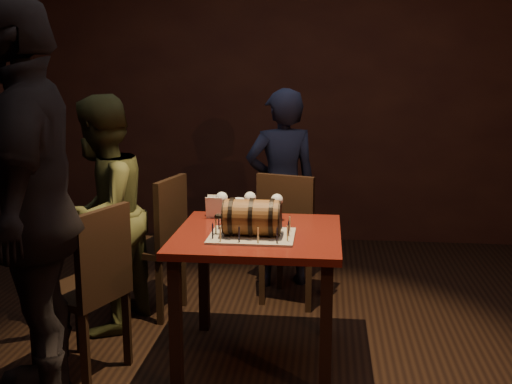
# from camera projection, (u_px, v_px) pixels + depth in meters

# --- Properties ---
(room_shell) EXTENTS (5.04, 5.04, 2.80)m
(room_shell) POSITION_uv_depth(u_px,v_px,m) (272.00, 112.00, 3.43)
(room_shell) COLOR black
(room_shell) RESTS_ON ground
(pub_table) EXTENTS (0.90, 0.90, 0.75)m
(pub_table) POSITION_uv_depth(u_px,v_px,m) (258.00, 251.00, 3.53)
(pub_table) COLOR #4D110C
(pub_table) RESTS_ON ground
(cake_board) EXTENTS (0.45, 0.35, 0.01)m
(cake_board) POSITION_uv_depth(u_px,v_px,m) (252.00, 236.00, 3.41)
(cake_board) COLOR gray
(cake_board) RESTS_ON pub_table
(barrel_cake) EXTENTS (0.35, 0.21, 0.21)m
(barrel_cake) POSITION_uv_depth(u_px,v_px,m) (252.00, 217.00, 3.39)
(barrel_cake) COLOR brown
(barrel_cake) RESTS_ON cake_board
(birthday_candles) EXTENTS (0.40, 0.30, 0.09)m
(birthday_candles) POSITION_uv_depth(u_px,v_px,m) (252.00, 227.00, 3.40)
(birthday_candles) COLOR #F4D892
(birthday_candles) RESTS_ON cake_board
(wine_glass_left) EXTENTS (0.07, 0.07, 0.16)m
(wine_glass_left) POSITION_uv_depth(u_px,v_px,m) (222.00, 199.00, 3.79)
(wine_glass_left) COLOR silver
(wine_glass_left) RESTS_ON pub_table
(wine_glass_mid) EXTENTS (0.07, 0.07, 0.16)m
(wine_glass_mid) POSITION_uv_depth(u_px,v_px,m) (250.00, 199.00, 3.79)
(wine_glass_mid) COLOR silver
(wine_glass_mid) RESTS_ON pub_table
(wine_glass_right) EXTENTS (0.07, 0.07, 0.16)m
(wine_glass_right) POSITION_uv_depth(u_px,v_px,m) (277.00, 201.00, 3.73)
(wine_glass_right) COLOR silver
(wine_glass_right) RESTS_ON pub_table
(pint_of_ale) EXTENTS (0.07, 0.07, 0.15)m
(pint_of_ale) POSITION_uv_depth(u_px,v_px,m) (238.00, 212.00, 3.66)
(pint_of_ale) COLOR silver
(pint_of_ale) RESTS_ON pub_table
(menu_card) EXTENTS (0.10, 0.05, 0.13)m
(menu_card) POSITION_uv_depth(u_px,v_px,m) (215.00, 207.00, 3.81)
(menu_card) COLOR white
(menu_card) RESTS_ON pub_table
(chair_back) EXTENTS (0.50, 0.50, 0.93)m
(chair_back) POSITION_uv_depth(u_px,v_px,m) (290.00, 231.00, 4.39)
(chair_back) COLOR black
(chair_back) RESTS_ON ground
(chair_left_rear) EXTENTS (0.48, 0.48, 0.93)m
(chair_left_rear) POSITION_uv_depth(u_px,v_px,m) (158.00, 238.00, 4.23)
(chair_left_rear) COLOR black
(chair_left_rear) RESTS_ON ground
(chair_left_front) EXTENTS (0.51, 0.51, 0.93)m
(chair_left_front) POSITION_uv_depth(u_px,v_px,m) (91.00, 282.00, 3.38)
(chair_left_front) COLOR black
(chair_left_front) RESTS_ON ground
(person_back) EXTENTS (0.62, 0.51, 1.48)m
(person_back) POSITION_uv_depth(u_px,v_px,m) (282.00, 189.00, 4.76)
(person_back) COLOR #1B1F37
(person_back) RESTS_ON ground
(person_left_rear) EXTENTS (0.69, 0.81, 1.47)m
(person_left_rear) POSITION_uv_depth(u_px,v_px,m) (102.00, 215.00, 3.96)
(person_left_rear) COLOR #3F4020
(person_left_rear) RESTS_ON ground
(person_left_front) EXTENTS (0.77, 1.23, 1.96)m
(person_left_front) POSITION_uv_depth(u_px,v_px,m) (32.00, 211.00, 3.00)
(person_left_front) COLOR black
(person_left_front) RESTS_ON ground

